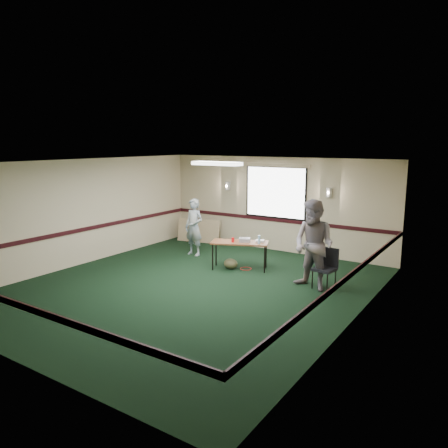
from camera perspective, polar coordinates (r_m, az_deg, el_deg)
The scene contains 13 objects.
ground at distance 9.65m, azimuth -4.30°, elevation -8.23°, with size 8.00×8.00×0.00m, color black.
room_shell at distance 10.99m, azimuth 2.37°, elevation 2.61°, with size 8.00×8.02×8.00m.
folding_table at distance 10.78m, azimuth 2.06°, elevation -2.60°, with size 1.50×1.06×0.69m.
projector at distance 10.77m, azimuth 2.71°, elevation -2.10°, with size 0.28×0.23×0.09m, color #96959E.
game_console at distance 10.77m, azimuth 4.73°, elevation -2.22°, with size 0.21×0.17×0.05m, color silver.
red_cup at distance 10.74m, azimuth 1.17°, elevation -2.08°, with size 0.07×0.07×0.11m, color red.
water_bottle at distance 10.57m, azimuth 4.61°, elevation -2.05°, with size 0.06×0.06×0.21m, color #81B0D3.
duffel_bag at distance 10.92m, azimuth 0.88°, elevation -5.21°, with size 0.37×0.28×0.26m, color #4D4D2C.
cable_coil at distance 10.95m, azimuth 2.87°, elevation -5.85°, with size 0.29×0.29×0.01m, color red.
folded_table at distance 13.77m, azimuth -3.35°, elevation -0.88°, with size 1.41×0.06×0.73m, color tan.
conference_chair at distance 9.73m, azimuth 13.24°, elevation -5.20°, with size 0.49×0.50×0.87m.
person_left at distance 12.13m, azimuth -3.95°, elevation -0.41°, with size 0.58×0.38×1.58m, color #3C5984.
person_right at distance 9.45m, azimuth 11.64°, elevation -2.70°, with size 0.94×0.73×1.94m, color slate.
Camera 1 is at (5.60, -7.20, 3.13)m, focal length 35.00 mm.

